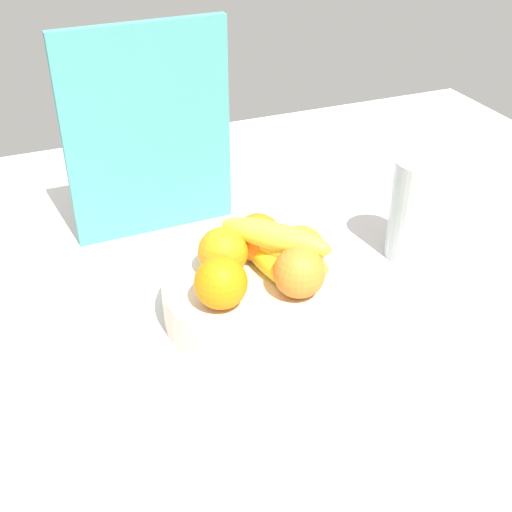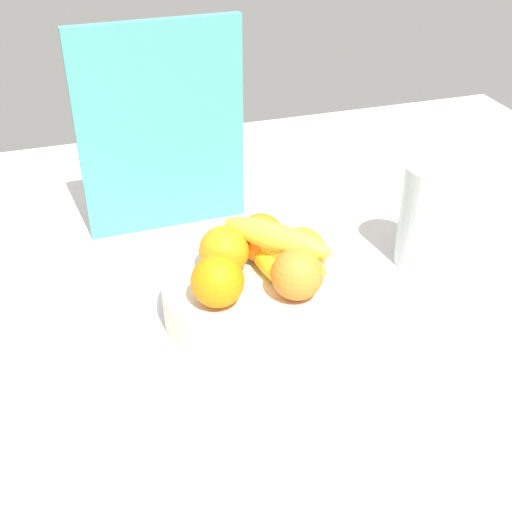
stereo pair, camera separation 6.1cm
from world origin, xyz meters
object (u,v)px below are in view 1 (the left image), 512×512
orange_front_left (221,283)px  cutting_board (149,134)px  orange_front_right (299,272)px  banana_bunch (275,249)px  fruit_bowl (256,297)px  orange_back_right (223,252)px  orange_center (300,250)px  orange_back_left (258,238)px  thermos_tumbler (416,210)px

orange_front_left → cutting_board: size_ratio=0.20×
orange_front_right → banana_bunch: 6.02cm
fruit_bowl → orange_back_right: 8.38cm
orange_center → orange_back_left: 7.01cm
orange_back_right → banana_bunch: bearing=-22.1°
orange_front_left → thermos_tumbler: size_ratio=0.42×
thermos_tumbler → orange_back_left: bearing=-179.8°
orange_front_left → orange_front_right: same height
orange_back_left → cutting_board: cutting_board is taller
orange_back_right → thermos_tumbler: 33.86cm
orange_front_left → cutting_board: bearing=90.6°
orange_back_left → banana_bunch: 4.65cm
fruit_bowl → cutting_board: (-6.95, 29.75, 14.89)cm
cutting_board → thermos_tumbler: (36.98, -24.63, -9.40)cm
orange_front_right → orange_center: same height
orange_back_right → cutting_board: bearing=96.9°
orange_back_right → banana_bunch: size_ratio=0.40×
orange_front_right → banana_bunch: banana_bunch is taller
orange_back_left → banana_bunch: bearing=-79.9°
orange_center → orange_front_right: bearing=-117.2°
cutting_board → orange_back_left: bearing=-71.2°
banana_bunch → thermos_tumbler: 27.32cm
orange_center → thermos_tumbler: size_ratio=0.42×
banana_bunch → thermos_tumbler: thermos_tumbler is taller
fruit_bowl → orange_front_right: bearing=-52.9°
thermos_tumbler → cutting_board: bearing=146.3°
orange_front_right → orange_back_left: (-1.76, 10.46, 0.00)cm
orange_front_left → orange_center: same height
orange_front_left → orange_back_left: same height
orange_front_left → orange_center: bearing=13.6°
orange_center → orange_back_left: same height
fruit_bowl → orange_back_left: bearing=64.8°
fruit_bowl → thermos_tumbler: 30.95cm
cutting_board → orange_back_right: bearing=-84.9°
orange_back_left → orange_back_right: same height
orange_center → orange_back_right: bearing=159.9°
orange_back_right → cutting_board: 27.88cm
fruit_bowl → orange_front_left: size_ratio=3.73×
cutting_board → thermos_tumbler: bearing=-35.5°
fruit_bowl → orange_front_right: orange_front_right is taller
orange_back_right → banana_bunch: banana_bunch is taller
orange_front_right → orange_front_left: bearing=171.0°
orange_front_left → banana_bunch: bearing=23.3°
orange_front_right → banana_bunch: (-0.95, 5.91, 0.57)cm
orange_back_left → fruit_bowl: bearing=-115.2°
orange_front_right → orange_back_right: same height
fruit_bowl → orange_back_right: bearing=138.9°
orange_front_left → orange_center: 13.62cm
banana_bunch → cutting_board: size_ratio=0.50×
orange_front_right → cutting_board: size_ratio=0.20×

